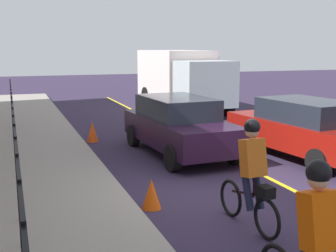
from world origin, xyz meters
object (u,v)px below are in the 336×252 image
object	(u,v)px
traffic_cone_near	(151,194)
traffic_cone_far	(92,132)
cyclist_follow	(316,246)
cyclist_lead	(252,175)
patrol_sedan	(303,128)
box_truck_background	(181,77)
parked_sedan_rear	(179,125)

from	to	relation	value
traffic_cone_near	traffic_cone_far	bearing A→B (deg)	-0.31
cyclist_follow	cyclist_lead	bearing A→B (deg)	-19.60
patrol_sedan	box_truck_background	bearing A→B (deg)	-8.64
cyclist_lead	patrol_sedan	distance (m)	5.22
cyclist_lead	patrol_sedan	size ratio (longest dim) A/B	0.40
box_truck_background	traffic_cone_far	distance (m)	7.91
cyclist_follow	parked_sedan_rear	world-z (taller)	cyclist_follow
traffic_cone_near	patrol_sedan	bearing A→B (deg)	-65.55
cyclist_follow	traffic_cone_far	xyz separation A→B (m)	(10.14, 0.51, -0.59)
patrol_sedan	traffic_cone_far	xyz separation A→B (m)	(3.97, 4.91, -0.51)
cyclist_lead	parked_sedan_rear	bearing A→B (deg)	-12.29
patrol_sedan	parked_sedan_rear	xyz separation A→B (m)	(1.54, 2.95, 0.00)
box_truck_background	traffic_cone_far	size ratio (longest dim) A/B	10.56
patrol_sedan	traffic_cone_near	xyz separation A→B (m)	(-2.25, 4.95, -0.54)
cyclist_follow	box_truck_background	bearing A→B (deg)	-20.62
patrol_sedan	traffic_cone_far	distance (m)	6.34
parked_sedan_rear	box_truck_background	distance (m)	8.88
cyclist_lead	parked_sedan_rear	size ratio (longest dim) A/B	0.41
cyclist_follow	box_truck_background	world-z (taller)	box_truck_background
cyclist_lead	box_truck_background	size ratio (longest dim) A/B	0.27
box_truck_background	traffic_cone_near	distance (m)	13.18
parked_sedan_rear	traffic_cone_far	distance (m)	3.17
cyclist_lead	traffic_cone_far	bearing A→B (deg)	4.97
patrol_sedan	box_truck_background	distance (m)	9.78
parked_sedan_rear	patrol_sedan	bearing A→B (deg)	59.48
traffic_cone_far	box_truck_background	bearing A→B (deg)	-42.34
cyclist_follow	traffic_cone_near	distance (m)	4.01
parked_sedan_rear	cyclist_lead	bearing A→B (deg)	-11.23
parked_sedan_rear	box_truck_background	xyz separation A→B (m)	(8.21, -3.30, 0.73)
box_truck_background	traffic_cone_near	bearing A→B (deg)	-24.48
patrol_sedan	cyclist_lead	bearing A→B (deg)	128.20
cyclist_lead	traffic_cone_far	size ratio (longest dim) A/B	2.86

